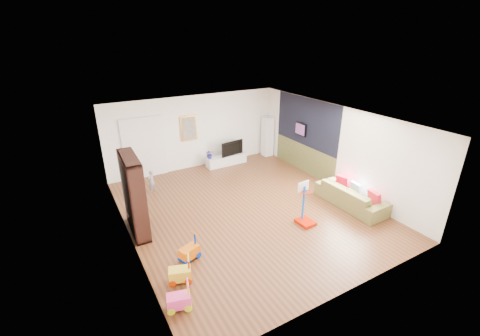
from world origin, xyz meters
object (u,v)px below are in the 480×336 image
media_console (226,160)px  sofa (351,196)px  bookshelf (134,195)px  basketball_hoop (307,204)px

media_console → sofa: sofa is taller
bookshelf → basketball_hoop: 4.42m
bookshelf → basketball_hoop: bearing=-23.7°
bookshelf → sofa: size_ratio=0.95×
bookshelf → basketball_hoop: bookshelf is taller
sofa → basketball_hoop: (-1.79, -0.11, 0.28)m
sofa → media_console: bearing=19.0°
bookshelf → sofa: (5.75, -1.80, -0.71)m
sofa → basketball_hoop: 1.81m
media_console → bookshelf: size_ratio=0.78×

